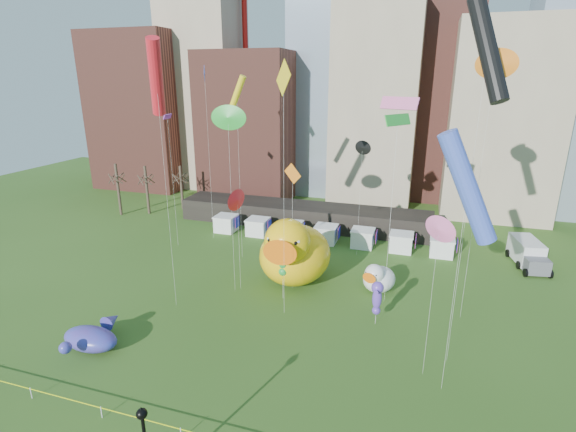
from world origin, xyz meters
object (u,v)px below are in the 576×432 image
(small_duck, at_px, (378,278))
(box_truck, at_px, (528,253))
(seahorse_purple, at_px, (377,295))
(seahorse_green, at_px, (283,254))
(big_duck, at_px, (294,252))
(whale_inflatable, at_px, (92,337))

(small_duck, relative_size, box_truck, 0.66)
(seahorse_purple, relative_size, box_truck, 0.58)
(seahorse_green, xyz_separation_m, seahorse_purple, (9.61, -1.94, -2.05))
(big_duck, relative_size, small_duck, 2.15)
(seahorse_green, height_order, whale_inflatable, seahorse_green)
(seahorse_green, height_order, box_truck, seahorse_green)
(small_duck, bearing_deg, big_duck, -153.97)
(seahorse_purple, bearing_deg, small_duck, 96.27)
(seahorse_purple, xyz_separation_m, whale_inflatable, (-22.14, -10.87, -1.95))
(small_duck, height_order, box_truck, small_duck)
(box_truck, bearing_deg, seahorse_green, -156.37)
(seahorse_green, bearing_deg, big_duck, 94.38)
(whale_inflatable, bearing_deg, seahorse_purple, 27.58)
(whale_inflatable, bearing_deg, box_truck, 39.57)
(big_duck, bearing_deg, box_truck, 26.70)
(small_duck, distance_m, seahorse_purple, 6.63)
(small_duck, relative_size, whale_inflatable, 0.76)
(big_duck, distance_m, seahorse_green, 3.91)
(small_duck, xyz_separation_m, whale_inflatable, (-21.58, -17.33, -0.57))
(box_truck, bearing_deg, whale_inflatable, -151.97)
(seahorse_green, xyz_separation_m, whale_inflatable, (-12.53, -12.81, -3.99))
(small_duck, bearing_deg, box_truck, 58.09)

